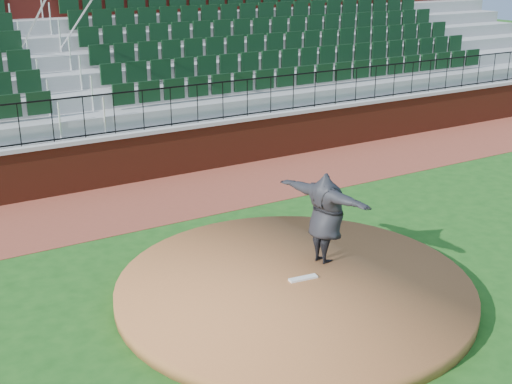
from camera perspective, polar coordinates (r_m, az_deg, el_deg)
ground at (r=11.78m, az=3.79°, el=-8.08°), size 90.00×90.00×0.00m
warning_track at (r=16.13m, az=-7.14°, el=-0.36°), size 34.00×3.20×0.01m
field_wall at (r=17.35m, az=-9.39°, el=3.03°), size 34.00×0.35×1.20m
wall_cap at (r=17.18m, az=-9.50°, el=5.11°), size 34.00×0.45×0.10m
wall_railing at (r=17.06m, az=-9.61°, el=6.90°), size 34.00×0.05×1.00m
seating_stands at (r=19.49m, az=-12.71°, el=9.75°), size 34.00×5.10×4.60m
concourse_wall at (r=22.07m, az=-15.20°, el=11.84°), size 34.00×0.50×5.50m
pitchers_mound at (r=11.46m, az=3.28°, el=-8.19°), size 6.03×6.03×0.25m
pitching_rubber at (r=11.48m, az=4.05°, el=-7.36°), size 0.52×0.19×0.03m
pitcher at (r=11.85m, az=5.96°, el=-2.20°), size 0.98×2.13×1.67m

